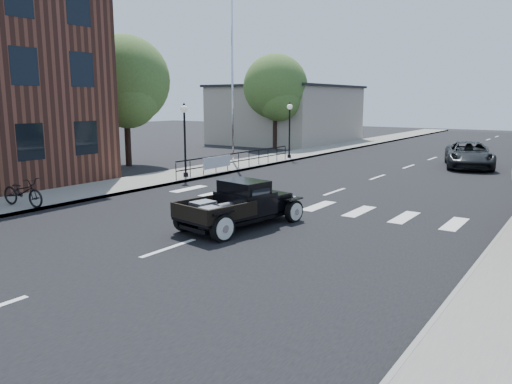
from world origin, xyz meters
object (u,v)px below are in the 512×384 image
Objects in this scene: hotrod_pickup at (240,204)px; motorcycle at (23,192)px; second_car at (469,155)px; flagpole at (232,59)px.

motorcycle is at bearing -153.65° from hotrod_pickup.
second_car is at bearing 90.84° from hotrod_pickup.
flagpole reaches higher than motorcycle.
flagpole is at bearing -167.51° from second_car.
motorcycle is (-7.80, -2.39, -0.07)m from hotrod_pickup.
flagpole is 14.89m from second_car.
flagpole is at bearing 137.16° from hotrod_pickup.
flagpole reaches higher than hotrod_pickup.
flagpole reaches higher than second_car.
second_car is at bearing -34.23° from motorcycle.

